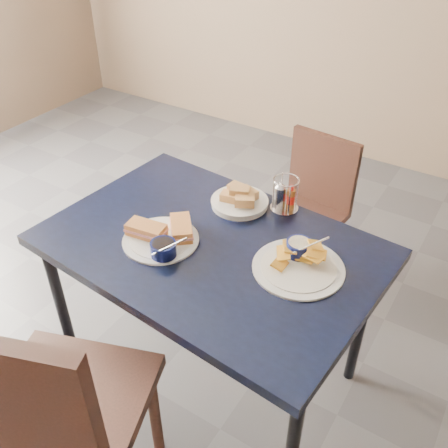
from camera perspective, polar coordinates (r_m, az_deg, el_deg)
The scene contains 8 objects.
ground at distance 2.18m, azimuth -0.44°, elevation -22.40°, with size 6.00×6.00×0.00m, color #4C4B50.
dining_table at distance 1.83m, azimuth -1.47°, elevation -3.82°, with size 1.24×0.88×0.75m.
chair_near at distance 1.62m, azimuth -20.49°, elevation -19.16°, with size 0.61×0.60×1.02m.
chair_far at distance 2.60m, azimuth 9.87°, elevation 2.79°, with size 0.40×0.38×0.77m.
sandwich_plate at distance 1.79m, azimuth -7.02°, elevation -1.40°, with size 0.30×0.28×0.12m.
plantain_plate at distance 1.70m, azimuth 8.53°, elevation -4.11°, with size 0.31×0.31×0.12m.
bread_basket at distance 1.96m, azimuth 1.82°, elevation 2.82°, with size 0.22×0.22×0.08m.
condiment_caddy at distance 1.94m, azimuth 6.88°, elevation 3.19°, with size 0.11×0.11×0.14m.
Camera 1 is at (0.62, -0.94, 1.86)m, focal length 40.00 mm.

